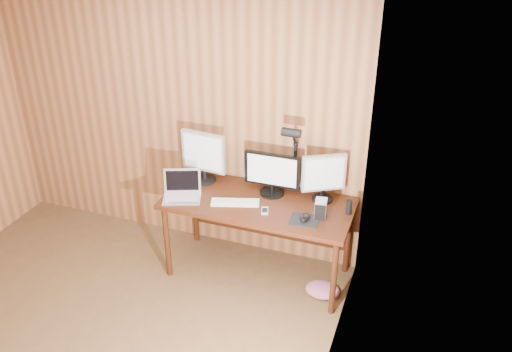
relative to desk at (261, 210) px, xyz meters
The scene contains 14 objects.
room_shell 2.04m from the desk, 118.65° to the right, with size 4.00×4.00×4.00m.
desk is the anchor object (origin of this frame).
monitor_center 0.34m from the desk, 52.69° to the left, with size 0.49×0.21×0.38m.
monitor_left 0.69m from the desk, 168.85° to the left, with size 0.42×0.20×0.47m.
monitor_right 0.63m from the desk, 14.73° to the left, with size 0.34×0.21×0.42m.
laptop 0.69m from the desk, 162.29° to the right, with size 0.38×0.34×0.23m.
keyboard 0.27m from the desk, 136.13° to the right, with size 0.42×0.24×0.02m.
mousepad 0.51m from the desk, 26.28° to the right, with size 0.23×0.19×0.00m, color black.
mouse 0.52m from the desk, 26.28° to the right, with size 0.07×0.12×0.04m, color black.
hard_drive 0.59m from the desk, 12.45° to the right, with size 0.11×0.14×0.14m.
phone 0.26m from the desk, 62.73° to the right, with size 0.09×0.12×0.02m.
speaker 0.78m from the desk, ahead, with size 0.05×0.05×0.12m, color black.
desk_lamp 0.61m from the desk, 33.56° to the left, with size 0.16×0.22×0.68m.
fabric_pile 0.87m from the desk, 15.12° to the right, with size 0.29×0.24×0.09m, color #B85973, non-canonical shape.
Camera 1 is at (2.22, -2.06, 3.11)m, focal length 38.00 mm.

